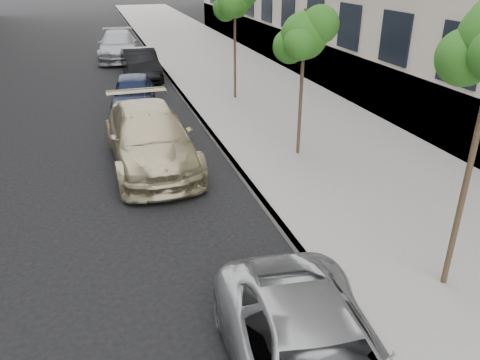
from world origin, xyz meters
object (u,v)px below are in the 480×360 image
tree_mid (305,36)px  tree_far (235,1)px  sedan_blue (134,93)px  suv (150,137)px  sedan_rear (118,46)px  sedan_black (141,64)px

tree_mid → tree_far: (0.00, 6.50, 0.41)m
tree_far → sedan_blue: 5.32m
tree_far → suv: 7.78m
sedan_blue → sedan_rear: size_ratio=0.76×
tree_mid → sedan_black: size_ratio=0.96×
sedan_rear → suv: bearing=-85.6°
suv → tree_mid: bearing=-11.9°
tree_far → sedan_blue: tree_far is taller
suv → sedan_rear: 16.28m
tree_mid → sedan_blue: (-4.20, 6.26, -2.84)m
sedan_blue → sedan_black: bearing=87.4°
tree_far → sedan_blue: (-4.20, -0.24, -3.25)m
tree_mid → sedan_black: 12.39m
suv → sedan_black: suv is taller
suv → sedan_rear: (0.28, 16.28, -0.02)m
tree_far → sedan_rear: (-4.00, 10.60, -3.16)m
sedan_black → sedan_rear: bearing=95.6°
tree_far → sedan_rear: size_ratio=0.85×
sedan_black → sedan_rear: sedan_rear is taller
tree_mid → tree_far: tree_far is taller
tree_far → sedan_black: size_ratio=1.06×
sedan_blue → sedan_rear: sedan_rear is taller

